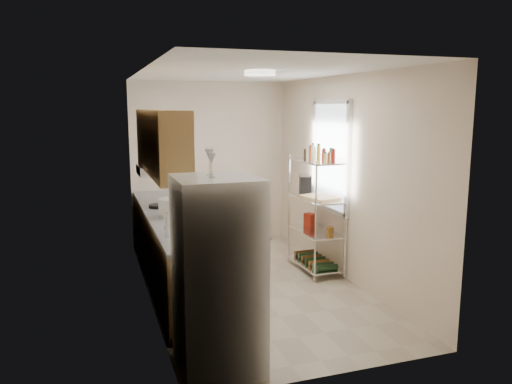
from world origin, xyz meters
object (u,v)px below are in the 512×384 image
(cutting_board, at_px, (320,197))
(espresso_machine, at_px, (305,184))
(refrigerator, at_px, (218,275))
(rice_cooker, at_px, (170,208))
(frying_pan_large, at_px, (158,206))

(cutting_board, distance_m, espresso_machine, 0.42)
(refrigerator, height_order, cutting_board, refrigerator)
(rice_cooker, bearing_deg, frying_pan_large, 96.73)
(refrigerator, bearing_deg, cutting_board, 46.40)
(refrigerator, relative_size, rice_cooker, 6.00)
(refrigerator, distance_m, rice_cooker, 2.02)
(refrigerator, xyz_separation_m, frying_pan_large, (-0.15, 2.61, 0.10))
(frying_pan_large, bearing_deg, espresso_machine, 12.30)
(frying_pan_large, bearing_deg, cutting_board, 1.56)
(refrigerator, distance_m, espresso_machine, 3.04)
(frying_pan_large, xyz_separation_m, cutting_board, (2.04, -0.62, 0.11))
(refrigerator, bearing_deg, espresso_machine, 52.17)
(frying_pan_large, height_order, espresso_machine, espresso_machine)
(cutting_board, height_order, espresso_machine, espresso_machine)
(frying_pan_large, distance_m, cutting_board, 2.13)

